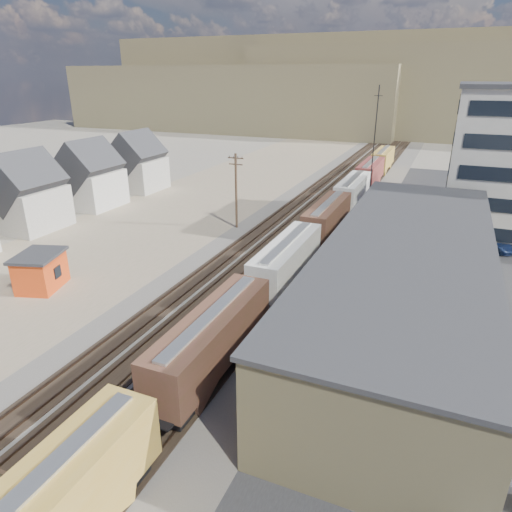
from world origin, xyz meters
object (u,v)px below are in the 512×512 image
at_px(freight_train, 310,236).
at_px(maintenance_shed, 41,271).
at_px(utility_pole_north, 236,189).
at_px(parked_car_blue, 492,244).

bearing_deg(freight_train, maintenance_shed, -141.42).
bearing_deg(freight_train, utility_pole_north, 150.17).
bearing_deg(parked_car_blue, utility_pole_north, 129.68).
xyz_separation_m(utility_pole_north, maintenance_shed, (-9.40, -24.37, -3.47)).
relative_size(freight_train, parked_car_blue, 22.36).
distance_m(freight_train, utility_pole_north, 14.40).
bearing_deg(utility_pole_north, parked_car_blue, 7.38).
bearing_deg(parked_car_blue, maintenance_shed, 157.16).
bearing_deg(maintenance_shed, parked_car_blue, 34.86).
height_order(freight_train, utility_pole_north, utility_pole_north).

